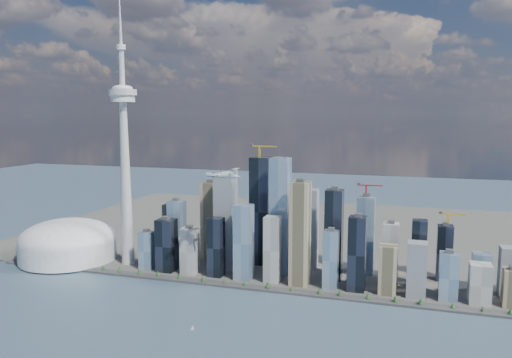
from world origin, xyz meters
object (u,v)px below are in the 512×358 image
(needle_tower, at_px, (125,152))
(airplane, at_px, (222,175))
(sailboat_west, at_px, (192,328))
(dome_stadium, at_px, (68,242))

(needle_tower, height_order, airplane, needle_tower)
(airplane, distance_m, sailboat_west, 255.30)
(airplane, height_order, sailboat_west, airplane)
(sailboat_west, bearing_deg, dome_stadium, 139.79)
(dome_stadium, relative_size, sailboat_west, 23.65)
(dome_stadium, height_order, sailboat_west, dome_stadium)
(needle_tower, relative_size, airplane, 7.86)
(airplane, bearing_deg, dome_stadium, 177.33)
(dome_stadium, distance_m, airplane, 435.40)
(needle_tower, distance_m, airplane, 271.15)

